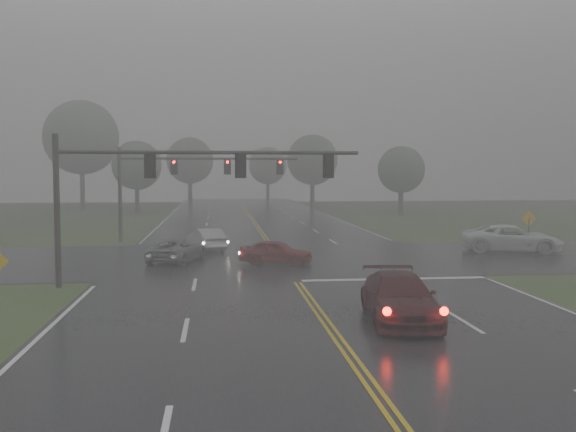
{
  "coord_description": "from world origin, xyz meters",
  "views": [
    {
      "loc": [
        -3.47,
        -13.78,
        4.92
      ],
      "look_at": [
        -0.2,
        16.0,
        2.83
      ],
      "focal_mm": 40.0,
      "sensor_mm": 36.0,
      "label": 1
    }
  ],
  "objects": [
    {
      "name": "sedan_maroon",
      "position": [
        2.44,
        6.43,
        0.0
      ],
      "size": [
        2.65,
        5.44,
        1.52
      ],
      "primitive_type": "imported",
      "rotation": [
        0.0,
        0.0,
        -0.1
      ],
      "color": "#380A0E",
      "rests_on": "ground"
    },
    {
      "name": "tree_e_near",
      "position": [
        17.04,
        56.49,
        5.09
      ],
      "size": [
        5.28,
        5.28,
        7.76
      ],
      "color": "#332A21",
      "rests_on": "ground"
    },
    {
      "name": "sedan_silver",
      "position": [
        -4.19,
        26.16,
        0.0
      ],
      "size": [
        2.63,
        4.41,
        1.37
      ],
      "primitive_type": "imported",
      "rotation": [
        0.0,
        0.0,
        3.44
      ],
      "color": "#AFB2B7",
      "rests_on": "ground"
    },
    {
      "name": "tree_nw_a",
      "position": [
        -12.91,
        63.16,
        5.6
      ],
      "size": [
        5.8,
        5.8,
        8.52
      ],
      "color": "#332A21",
      "rests_on": "ground"
    },
    {
      "name": "tree_n_mid",
      "position": [
        -7.4,
        79.3,
        6.43
      ],
      "size": [
        6.66,
        6.66,
        9.79
      ],
      "color": "#332A21",
      "rests_on": "ground"
    },
    {
      "name": "cross_street",
      "position": [
        0.0,
        22.0,
        0.0
      ],
      "size": [
        120.0,
        14.0,
        0.02
      ],
      "primitive_type": "cube",
      "color": "black",
      "rests_on": "ground"
    },
    {
      "name": "signal_gantry_far",
      "position": [
        -6.29,
        31.57,
        4.65
      ],
      "size": [
        12.51,
        0.33,
        6.59
      ],
      "color": "black",
      "rests_on": "ground"
    },
    {
      "name": "pickup_white",
      "position": [
        14.35,
        23.3,
        0.0
      ],
      "size": [
        6.41,
        4.22,
        1.64
      ],
      "primitive_type": "imported",
      "rotation": [
        0.0,
        0.0,
        1.29
      ],
      "color": "white",
      "rests_on": "ground"
    },
    {
      "name": "main_road",
      "position": [
        0.0,
        20.0,
        0.0
      ],
      "size": [
        18.0,
        160.0,
        0.02
      ],
      "primitive_type": "cube",
      "color": "black",
      "rests_on": "ground"
    },
    {
      "name": "tree_nw_b",
      "position": [
        -20.94,
        71.87,
        9.28
      ],
      "size": [
        9.59,
        9.59,
        14.09
      ],
      "color": "#332A21",
      "rests_on": "ground"
    },
    {
      "name": "sign_diamond_east",
      "position": [
        15.42,
        23.36,
        1.74
      ],
      "size": [
        1.05,
        0.3,
        2.58
      ],
      "rotation": [
        0.0,
        0.0,
        0.25
      ],
      "color": "black",
      "rests_on": "ground"
    },
    {
      "name": "tree_n_far",
      "position": [
        4.51,
        88.4,
        5.8
      ],
      "size": [
        6.0,
        6.0,
        8.82
      ],
      "color": "#332A21",
      "rests_on": "ground"
    },
    {
      "name": "tree_ne_a",
      "position": [
        8.84,
        69.19,
        6.39
      ],
      "size": [
        6.61,
        6.61,
        9.71
      ],
      "color": "#332A21",
      "rests_on": "ground"
    },
    {
      "name": "car_grey",
      "position": [
        -5.69,
        21.27,
        0.0
      ],
      "size": [
        3.39,
        4.94,
        1.25
      ],
      "primitive_type": "imported",
      "rotation": [
        0.0,
        0.0,
        2.82
      ],
      "color": "slate",
      "rests_on": "ground"
    },
    {
      "name": "stop_bar",
      "position": [
        4.5,
        14.4,
        0.0
      ],
      "size": [
        8.5,
        0.5,
        0.01
      ],
      "primitive_type": "cube",
      "color": "white",
      "rests_on": "ground"
    },
    {
      "name": "signal_gantry_near",
      "position": [
        -6.12,
        14.02,
        4.6
      ],
      "size": [
        13.01,
        0.28,
        6.49
      ],
      "color": "black",
      "rests_on": "ground"
    },
    {
      "name": "sedan_red",
      "position": [
        -0.42,
        19.66,
        0.0
      ],
      "size": [
        4.13,
        2.73,
        1.31
      ],
      "primitive_type": "imported",
      "rotation": [
        0.0,
        0.0,
        1.23
      ],
      "color": "maroon",
      "rests_on": "ground"
    },
    {
      "name": "ground",
      "position": [
        0.0,
        0.0,
        0.0
      ],
      "size": [
        180.0,
        180.0,
        0.0
      ],
      "primitive_type": "plane",
      "color": "#31451D",
      "rests_on": "ground"
    }
  ]
}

